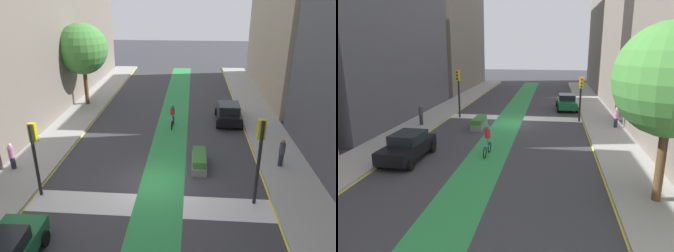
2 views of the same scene
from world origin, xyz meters
The scene contains 17 objects.
ground_plane centered at (0.00, 0.00, 0.00)m, with size 120.00×120.00×0.00m, color #38383D.
bike_lane_paint centered at (0.44, 0.00, 0.00)m, with size 2.40×60.00×0.01m, color #2D8C47.
crosswalk_band centered at (0.00, -2.00, 0.00)m, with size 12.00×1.80×0.01m, color silver.
sidewalk_left centered at (-7.50, 0.00, 0.07)m, with size 3.00×60.00×0.15m, color #9E9E99.
curb_stripe_left centered at (-6.00, 0.00, 0.01)m, with size 0.16×60.00×0.01m, color yellow.
sidewalk_right centered at (7.50, 0.00, 0.07)m, with size 3.00×60.00×0.15m, color #9E9E99.
curb_stripe_right centered at (6.00, 0.00, 0.01)m, with size 0.16×60.00×0.01m, color yellow.
buildings_right_row centered at (13.17, -4.39, 10.21)m, with size 9.55×58.23×27.28m.
traffic_signal_near_right centered at (5.10, -1.30, 3.04)m, with size 0.35×0.52×4.34m.
traffic_signal_near_left centered at (-5.67, -1.40, 2.72)m, with size 0.35×0.52×3.87m.
car_black_right_far centered at (4.87, 9.56, 0.80)m, with size 2.11×4.25×1.57m.
car_green_left_near centered at (-4.74, -6.53, 0.80)m, with size 2.16×4.27×1.57m.
cyclist_in_lane centered at (0.47, 8.10, 0.97)m, with size 0.32×1.73×1.86m.
pedestrian_sidewalk_right_a centered at (7.23, 2.26, 1.00)m, with size 0.34×0.34×1.67m.
pedestrian_sidewalk_left_a centered at (-8.31, 0.72, 0.95)m, with size 0.34×0.34×1.59m.
street_tree_near centered at (-7.76, 12.90, 5.15)m, with size 4.44×4.44×7.24m.
median_planter centered at (2.44, 2.00, 0.40)m, with size 0.87×2.45×0.85m.
Camera 2 is at (-3.31, 25.59, 6.45)m, focal length 33.27 mm.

